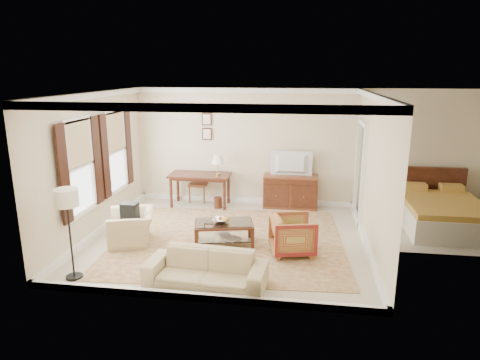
% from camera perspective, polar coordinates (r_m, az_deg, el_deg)
% --- Properties ---
extents(room_shell, '(5.51, 5.01, 2.91)m').
position_cam_1_polar(room_shell, '(8.17, -1.71, 8.54)').
color(room_shell, beige).
rests_on(room_shell, ground).
extents(annex_bedroom, '(3.00, 2.70, 2.90)m').
position_cam_1_polar(annex_bedroom, '(10.10, 25.70, -4.15)').
color(annex_bedroom, beige).
rests_on(annex_bedroom, ground).
extents(window_front, '(0.12, 1.56, 1.80)m').
position_cam_1_polar(window_front, '(8.57, -20.61, 1.64)').
color(window_front, '#CCB284').
rests_on(window_front, room_shell).
extents(window_rear, '(0.12, 1.56, 1.80)m').
position_cam_1_polar(window_rear, '(9.97, -16.24, 3.69)').
color(window_rear, '#CCB284').
rests_on(window_rear, room_shell).
extents(doorway, '(0.10, 1.12, 2.25)m').
position_cam_1_polar(doorway, '(9.84, 15.67, 0.77)').
color(doorway, white).
rests_on(doorway, room_shell).
extents(rug, '(4.72, 4.12, 0.01)m').
position_cam_1_polar(rug, '(8.66, -1.58, -8.01)').
color(rug, brown).
rests_on(rug, room_shell).
extents(writing_desk, '(1.49, 0.75, 0.81)m').
position_cam_1_polar(writing_desk, '(10.65, -5.36, 0.23)').
color(writing_desk, '#502516').
rests_on(writing_desk, room_shell).
extents(desk_chair, '(0.48, 0.48, 1.05)m').
position_cam_1_polar(desk_chair, '(11.06, -5.58, -0.21)').
color(desk_chair, brown).
rests_on(desk_chair, room_shell).
extents(desk_lamp, '(0.32, 0.32, 0.50)m').
position_cam_1_polar(desk_lamp, '(10.47, -2.96, 2.05)').
color(desk_lamp, silver).
rests_on(desk_lamp, writing_desk).
extents(framed_prints, '(0.25, 0.04, 0.68)m').
position_cam_1_polar(framed_prints, '(10.83, -4.44, 7.13)').
color(framed_prints, '#502516').
rests_on(framed_prints, room_shell).
extents(sideboard, '(1.32, 0.51, 0.81)m').
position_cam_1_polar(sideboard, '(10.63, 6.72, -1.53)').
color(sideboard, brown).
rests_on(sideboard, room_shell).
extents(tv, '(0.97, 0.56, 0.13)m').
position_cam_1_polar(tv, '(10.40, 6.86, 3.16)').
color(tv, black).
rests_on(tv, sideboard).
extents(coffee_table, '(1.23, 0.88, 0.47)m').
position_cam_1_polar(coffee_table, '(8.32, -2.16, -6.32)').
color(coffee_table, '#502516').
rests_on(coffee_table, room_shell).
extents(fruit_bowl, '(0.42, 0.42, 0.10)m').
position_cam_1_polar(fruit_bowl, '(8.25, -2.68, -5.30)').
color(fruit_bowl, silver).
rests_on(fruit_bowl, coffee_table).
extents(book_a, '(0.26, 0.18, 0.38)m').
position_cam_1_polar(book_a, '(8.42, -2.74, -7.38)').
color(book_a, brown).
rests_on(book_a, coffee_table).
extents(book_b, '(0.25, 0.17, 0.38)m').
position_cam_1_polar(book_b, '(8.32, -1.46, -7.65)').
color(book_b, brown).
rests_on(book_b, coffee_table).
extents(striped_armchair, '(0.88, 0.92, 0.79)m').
position_cam_1_polar(striped_armchair, '(8.00, 7.04, -7.02)').
color(striped_armchair, maroon).
rests_on(striped_armchair, room_shell).
extents(club_armchair, '(0.91, 1.12, 0.85)m').
position_cam_1_polar(club_armchair, '(8.68, -14.30, -5.45)').
color(club_armchair, '#CDB68A').
rests_on(club_armchair, room_shell).
extents(backpack, '(0.32, 0.38, 0.40)m').
position_cam_1_polar(backpack, '(8.60, -14.48, -3.94)').
color(backpack, black).
rests_on(backpack, club_armchair).
extents(sofa, '(1.93, 0.71, 0.74)m').
position_cam_1_polar(sofa, '(6.83, -4.60, -11.10)').
color(sofa, '#CDB68A').
rests_on(sofa, room_shell).
extents(floor_lamp, '(0.37, 0.37, 1.52)m').
position_cam_1_polar(floor_lamp, '(7.25, -22.09, -3.03)').
color(floor_lamp, black).
rests_on(floor_lamp, room_shell).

